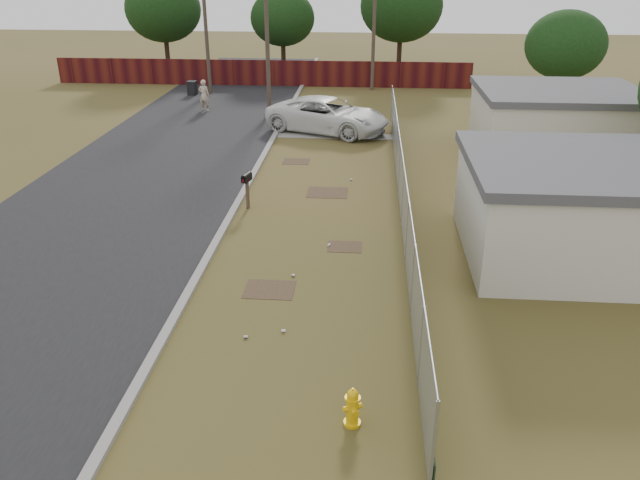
# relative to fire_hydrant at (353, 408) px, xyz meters

# --- Properties ---
(ground) EXTENTS (120.00, 120.00, 0.00)m
(ground) POSITION_rel_fire_hydrant_xyz_m (-1.70, 10.36, -0.41)
(ground) COLOR brown
(ground) RESTS_ON ground
(street) EXTENTS (15.10, 60.00, 0.12)m
(street) POSITION_rel_fire_hydrant_xyz_m (-8.45, 18.41, -0.39)
(street) COLOR black
(street) RESTS_ON ground
(chainlink_fence) EXTENTS (0.10, 27.06, 2.02)m
(chainlink_fence) POSITION_rel_fire_hydrant_xyz_m (1.42, 11.38, 0.39)
(chainlink_fence) COLOR gray
(chainlink_fence) RESTS_ON ground
(privacy_fence) EXTENTS (30.00, 0.12, 1.80)m
(privacy_fence) POSITION_rel_fire_hydrant_xyz_m (-7.70, 35.36, 0.49)
(privacy_fence) COLOR #4F1711
(privacy_fence) RESTS_ON ground
(utility_poles) EXTENTS (12.60, 8.24, 9.00)m
(utility_poles) POSITION_rel_fire_hydrant_xyz_m (-5.36, 31.02, 4.28)
(utility_poles) COLOR #4F3F34
(utility_poles) RESTS_ON ground
(houses) EXTENTS (9.30, 17.24, 3.10)m
(houses) POSITION_rel_fire_hydrant_xyz_m (8.00, 13.49, 1.15)
(houses) COLOR beige
(houses) RESTS_ON ground
(horizon_trees) EXTENTS (33.32, 31.94, 7.78)m
(horizon_trees) POSITION_rel_fire_hydrant_xyz_m (-0.86, 33.91, 4.22)
(horizon_trees) COLOR #322216
(horizon_trees) RESTS_ON ground
(fire_hydrant) EXTENTS (0.46, 0.46, 0.88)m
(fire_hydrant) POSITION_rel_fire_hydrant_xyz_m (0.00, 0.00, 0.00)
(fire_hydrant) COLOR #ECB60C
(fire_hydrant) RESTS_ON ground
(mailbox) EXTENTS (0.33, 0.60, 1.37)m
(mailbox) POSITION_rel_fire_hydrant_xyz_m (-4.23, 11.46, 0.67)
(mailbox) COLOR #4F3B2D
(mailbox) RESTS_ON ground
(pickup_truck) EXTENTS (7.11, 5.23, 1.79)m
(pickup_truck) POSITION_rel_fire_hydrant_xyz_m (-2.01, 22.73, 0.49)
(pickup_truck) COLOR silver
(pickup_truck) RESTS_ON ground
(pedestrian) EXTENTS (0.76, 0.58, 1.87)m
(pedestrian) POSITION_rel_fire_hydrant_xyz_m (-9.74, 27.07, 0.52)
(pedestrian) COLOR tan
(pedestrian) RESTS_ON ground
(trash_bin) EXTENTS (0.65, 0.72, 0.93)m
(trash_bin) POSITION_rel_fire_hydrant_xyz_m (-11.76, 31.68, 0.06)
(trash_bin) COLOR black
(trash_bin) RESTS_ON ground
(scattered_litter) EXTENTS (2.30, 12.13, 0.07)m
(scattered_litter) POSITION_rel_fire_hydrant_xyz_m (-1.59, 7.12, -0.37)
(scattered_litter) COLOR silver
(scattered_litter) RESTS_ON ground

